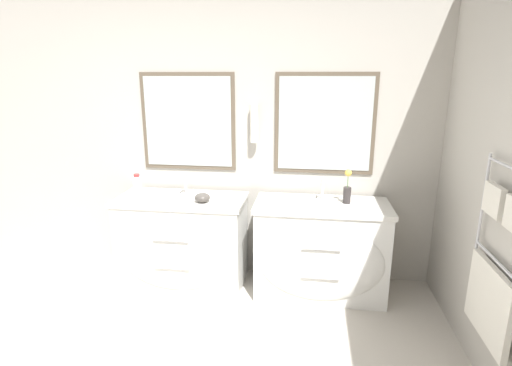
{
  "coord_description": "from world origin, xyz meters",
  "views": [
    {
      "loc": [
        0.96,
        -1.37,
        1.86
      ],
      "look_at": [
        0.56,
        1.52,
        1.07
      ],
      "focal_mm": 28.0,
      "sensor_mm": 36.0,
      "label": 1
    }
  ],
  "objects_px": {
    "toiletry_bottle": "(137,187)",
    "flower_vase": "(347,190)",
    "vanity_left": "(182,242)",
    "amenity_bowl": "(202,198)",
    "vanity_right": "(320,250)"
  },
  "relations": [
    {
      "from": "vanity_left",
      "to": "flower_vase",
      "type": "relative_size",
      "value": 3.88
    },
    {
      "from": "vanity_left",
      "to": "toiletry_bottle",
      "type": "bearing_deg",
      "value": -171.4
    },
    {
      "from": "vanity_right",
      "to": "amenity_bowl",
      "type": "distance_m",
      "value": 1.1
    },
    {
      "from": "vanity_left",
      "to": "amenity_bowl",
      "type": "height_order",
      "value": "amenity_bowl"
    },
    {
      "from": "vanity_right",
      "to": "amenity_bowl",
      "type": "relative_size",
      "value": 8.57
    },
    {
      "from": "toiletry_bottle",
      "to": "flower_vase",
      "type": "bearing_deg",
      "value": 4.0
    },
    {
      "from": "vanity_left",
      "to": "flower_vase",
      "type": "bearing_deg",
      "value": 2.85
    },
    {
      "from": "toiletry_bottle",
      "to": "flower_vase",
      "type": "relative_size",
      "value": 0.76
    },
    {
      "from": "toiletry_bottle",
      "to": "flower_vase",
      "type": "height_order",
      "value": "flower_vase"
    },
    {
      "from": "vanity_right",
      "to": "flower_vase",
      "type": "relative_size",
      "value": 3.88
    },
    {
      "from": "amenity_bowl",
      "to": "flower_vase",
      "type": "xyz_separation_m",
      "value": [
        1.21,
        0.14,
        0.08
      ]
    },
    {
      "from": "amenity_bowl",
      "to": "vanity_right",
      "type": "bearing_deg",
      "value": 3.88
    },
    {
      "from": "vanity_left",
      "to": "amenity_bowl",
      "type": "distance_m",
      "value": 0.5
    },
    {
      "from": "vanity_left",
      "to": "flower_vase",
      "type": "xyz_separation_m",
      "value": [
        1.43,
        0.07,
        0.52
      ]
    },
    {
      "from": "vanity_left",
      "to": "amenity_bowl",
      "type": "bearing_deg",
      "value": -17.04
    }
  ]
}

